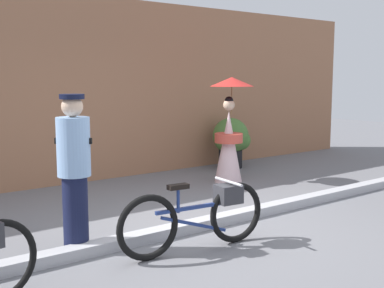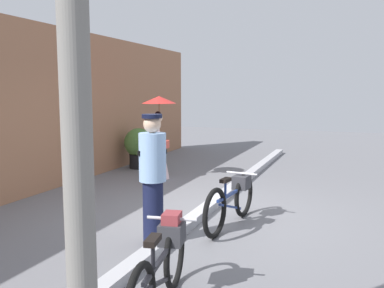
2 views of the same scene
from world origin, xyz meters
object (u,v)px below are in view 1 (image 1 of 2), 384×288
Objects in this scene: bicycle_far_side at (200,215)px; person_officer at (74,169)px; person_with_parasol at (229,131)px; potted_plant_by_door at (232,140)px.

bicycle_far_side is 1.06× the size of person_officer.
person_with_parasol is 1.80× the size of potted_plant_by_door.
person_with_parasol is 1.42m from potted_plant_by_door.
bicycle_far_side is 1.38m from person_officer.
person_with_parasol is (3.60, 1.68, 0.02)m from person_officer.
bicycle_far_side is 1.73× the size of potted_plant_by_door.
potted_plant_by_door is at bearing 30.43° from person_officer.
person_officer reaches higher than potted_plant_by_door.
person_officer is at bearing -155.02° from person_with_parasol.
person_officer is 1.63× the size of potted_plant_by_door.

